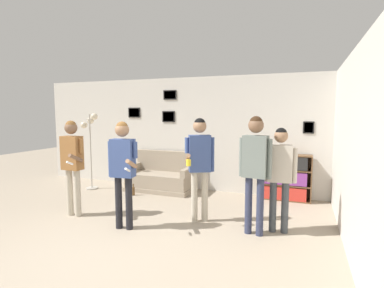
# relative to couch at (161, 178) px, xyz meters

# --- Properties ---
(ground_plane) EXTENTS (20.00, 20.00, 0.00)m
(ground_plane) POSITION_rel_couch_xyz_m (0.70, -3.38, -0.30)
(ground_plane) COLOR gray
(wall_back) EXTENTS (8.56, 0.08, 2.70)m
(wall_back) POSITION_rel_couch_xyz_m (0.69, 0.41, 1.05)
(wall_back) COLOR beige
(wall_back) RESTS_ON ground_plane
(wall_right) EXTENTS (0.06, 6.17, 2.70)m
(wall_right) POSITION_rel_couch_xyz_m (3.80, -1.50, 1.05)
(wall_right) COLOR beige
(wall_right) RESTS_ON ground_plane
(couch) EXTENTS (1.59, 0.80, 0.92)m
(couch) POSITION_rel_couch_xyz_m (0.00, 0.00, 0.00)
(couch) COLOR gray
(couch) RESTS_ON ground_plane
(bookshelf) EXTENTS (1.06, 0.30, 0.98)m
(bookshelf) POSITION_rel_couch_xyz_m (2.85, 0.19, 0.19)
(bookshelf) COLOR brown
(bookshelf) RESTS_ON ground_plane
(floor_lamp) EXTENTS (0.37, 0.40, 1.85)m
(floor_lamp) POSITION_rel_couch_xyz_m (-1.64, -0.50, 1.05)
(floor_lamp) COLOR #ADA89E
(floor_lamp) RESTS_ON ground_plane
(person_player_foreground_left) EXTENTS (0.50, 0.47, 1.72)m
(person_player_foreground_left) POSITION_rel_couch_xyz_m (-0.66, -2.19, 0.77)
(person_player_foreground_left) COLOR #B7AD99
(person_player_foreground_left) RESTS_ON ground_plane
(person_player_foreground_center) EXTENTS (0.53, 0.45, 1.73)m
(person_player_foreground_center) POSITION_rel_couch_xyz_m (0.53, -2.39, 0.77)
(person_player_foreground_center) COLOR black
(person_player_foreground_center) RESTS_ON ground_plane
(person_watcher_holding_cup) EXTENTS (0.45, 0.56, 1.77)m
(person_watcher_holding_cup) POSITION_rel_couch_xyz_m (1.57, -1.66, 0.80)
(person_watcher_holding_cup) COLOR #B7AD99
(person_watcher_holding_cup) RESTS_ON ground_plane
(person_spectator_near_bookshelf) EXTENTS (0.50, 0.25, 1.81)m
(person_spectator_near_bookshelf) POSITION_rel_couch_xyz_m (2.52, -1.88, 0.83)
(person_spectator_near_bookshelf) COLOR #2D334C
(person_spectator_near_bookshelf) RESTS_ON ground_plane
(person_spectator_far_right) EXTENTS (0.50, 0.22, 1.63)m
(person_spectator_far_right) POSITION_rel_couch_xyz_m (2.87, -1.66, 0.70)
(person_spectator_far_right) COLOR #3D4247
(person_spectator_far_right) RESTS_ON ground_plane
(bottle_on_floor) EXTENTS (0.07, 0.07, 0.26)m
(bottle_on_floor) POSITION_rel_couch_xyz_m (-0.37, -0.65, -0.20)
(bottle_on_floor) COLOR brown
(bottle_on_floor) RESTS_ON ground_plane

